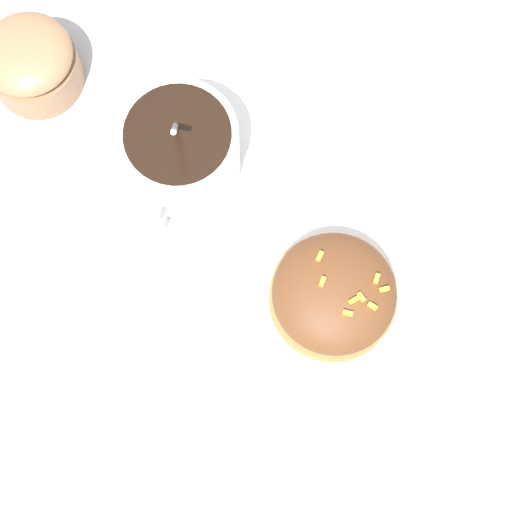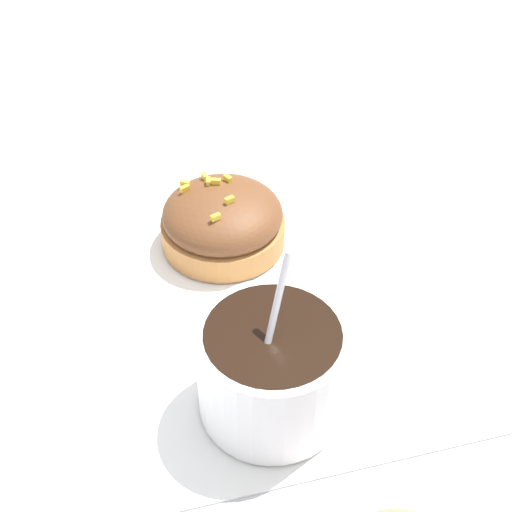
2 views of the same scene
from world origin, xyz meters
name	(u,v)px [view 2 (image 2 of 2)]	position (x,y,z in m)	size (l,w,h in m)	color
ground_plane	(249,313)	(0.00, 0.00, 0.00)	(3.00, 3.00, 0.00)	#B2B2B7
paper_napkin	(249,311)	(0.00, 0.00, 0.00)	(0.29, 0.30, 0.00)	white
coffee_cup	(274,365)	(0.08, -0.01, 0.04)	(0.09, 0.11, 0.11)	white
frosted_pastry	(223,220)	(-0.08, 0.01, 0.02)	(0.09, 0.09, 0.05)	#B2753D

